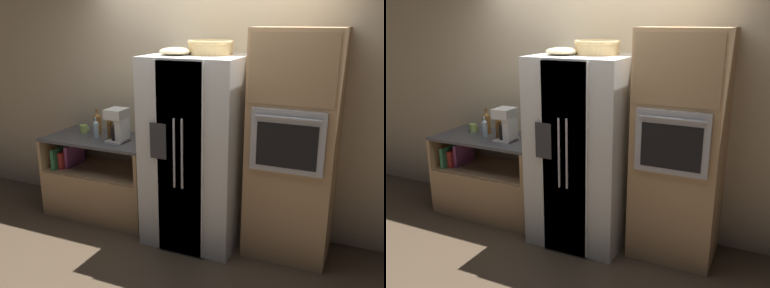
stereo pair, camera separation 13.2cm
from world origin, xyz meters
The scene contains 12 objects.
ground_plane centered at (0.00, 0.00, 0.00)m, with size 20.00×20.00×0.00m, color #4C3D2D.
wall_back centered at (0.00, 0.48, 1.40)m, with size 12.00×0.06×2.80m.
counter_left centered at (-1.14, 0.12, 0.32)m, with size 1.23×0.66×0.88m.
refrigerator centered at (0.02, 0.05, 0.90)m, with size 0.89×0.83×1.80m.
wall_oven centered at (0.92, 0.14, 1.03)m, with size 0.74×0.67×2.05m.
wicker_basket centered at (0.11, 0.15, 1.87)m, with size 0.42×0.42×0.13m.
fruit_bowl centered at (-0.16, -0.02, 1.84)m, with size 0.30×0.30×0.07m.
bottle_tall centered at (-1.01, 0.12, 1.00)m, with size 0.06×0.06×0.26m.
bottle_short centered at (-1.24, 0.22, 1.01)m, with size 0.08×0.08×0.29m.
bottle_wide centered at (-1.17, 0.09, 0.99)m, with size 0.06×0.06×0.23m.
mug centered at (-1.43, 0.21, 0.93)m, with size 0.12×0.09×0.09m.
coffee_maker centered at (-0.85, 0.05, 1.08)m, with size 0.19×0.22×0.35m.
Camera 2 is at (1.67, -3.49, 2.12)m, focal length 40.00 mm.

